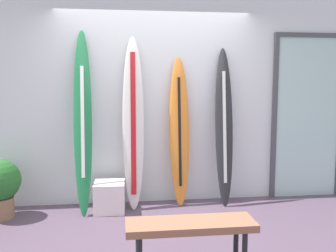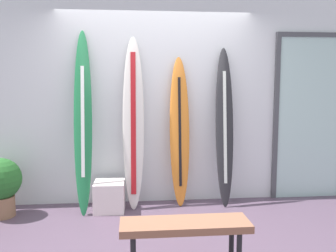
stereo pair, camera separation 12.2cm
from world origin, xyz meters
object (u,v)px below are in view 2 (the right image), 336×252
surfboard_sunset (180,133)px  bench (185,229)px  glass_door (310,114)px  surfboard_charcoal (224,127)px  potted_plant (0,184)px  surfboard_emerald (83,123)px  surfboard_ivory (133,124)px  display_block_left (109,196)px

surfboard_sunset → bench: (-0.19, -1.83, -0.53)m
glass_door → bench: bearing=-135.5°
bench → surfboard_charcoal: bearing=66.6°
surfboard_charcoal → potted_plant: 2.82m
surfboard_sunset → glass_door: (1.81, 0.14, 0.21)m
surfboard_sunset → potted_plant: bearing=-173.5°
surfboard_emerald → surfboard_ivory: 0.62m
surfboard_emerald → bench: (1.01, -1.72, -0.69)m
surfboard_sunset → display_block_left: 1.19m
glass_door → potted_plant: glass_door is taller
surfboard_charcoal → display_block_left: 1.70m
potted_plant → surfboard_sunset: bearing=6.5°
surfboard_ivory → bench: 1.96m
display_block_left → potted_plant: (-1.27, -0.08, 0.22)m
surfboard_ivory → bench: size_ratio=2.06×
surfboard_charcoal → bench: surfboard_charcoal is taller
glass_door → potted_plant: 4.08m
bench → surfboard_sunset: bearing=84.0°
potted_plant → bench: potted_plant is taller
bench → potted_plant: bearing=141.3°
surfboard_ivory → display_block_left: size_ratio=5.67×
surfboard_emerald → surfboard_sunset: 1.22m
surfboard_emerald → potted_plant: size_ratio=3.18×
surfboard_sunset → glass_door: glass_door is taller
surfboard_ivory → glass_door: size_ratio=0.96×
glass_door → potted_plant: size_ratio=3.19×
surfboard_ivory → surfboard_sunset: size_ratio=1.13×
surfboard_sunset → display_block_left: bearing=-169.1°
glass_door → surfboard_sunset: bearing=-175.6°
potted_plant → bench: size_ratio=0.67×
surfboard_ivory → display_block_left: surfboard_ivory is taller
surfboard_charcoal → bench: (-0.77, -1.78, -0.61)m
display_block_left → potted_plant: bearing=-176.6°
surfboard_emerald → surfboard_charcoal: (1.78, 0.06, -0.08)m
surfboard_ivory → display_block_left: (-0.31, -0.14, -0.88)m
surfboard_emerald → glass_door: 3.03m
potted_plant → surfboard_charcoal: bearing=4.0°
display_block_left → glass_door: size_ratio=0.17×
surfboard_emerald → bench: surfboard_emerald is taller
surfboard_charcoal → surfboard_sunset: bearing=174.5°
surfboard_ivory → potted_plant: bearing=-172.3°
surfboard_emerald → surfboard_sunset: bearing=5.5°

